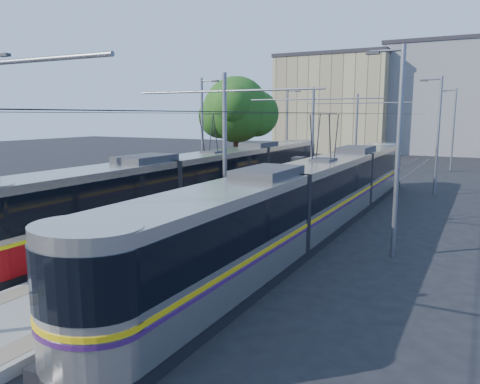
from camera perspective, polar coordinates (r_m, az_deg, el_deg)
The scene contains 13 objects.
ground at distance 15.65m, azimuth -16.69°, elevation -11.45°, with size 160.00×160.00×0.00m, color black.
platform at distance 29.73m, azimuth 6.75°, elevation -0.97°, with size 4.00×50.00×0.30m, color gray.
tactile_strip_left at distance 30.24m, azimuth 4.19°, elevation -0.45°, with size 0.70×50.00×0.01m, color gray.
tactile_strip_right at distance 29.23m, azimuth 9.41°, elevation -0.90°, with size 0.70×50.00×0.01m, color gray.
rails at distance 29.75m, azimuth 6.75°, elevation -1.22°, with size 8.71×70.00×0.03m.
tram_left at distance 27.49m, azimuth -3.22°, elevation 1.52°, with size 2.43×30.78×5.50m.
tram_right at distance 22.83m, azimuth 10.00°, elevation 0.16°, with size 2.43×32.03×5.50m.
catenary at distance 26.63m, azimuth 4.72°, elevation 7.34°, with size 9.20×70.00×7.00m.
street_lamps at distance 33.04m, azimuth 9.40°, elevation 7.05°, with size 15.18×38.22×8.00m.
shelter at distance 29.51m, azimuth 7.12°, elevation 1.89°, with size 0.78×1.20×2.57m.
tree at distance 38.56m, azimuth 0.17°, elevation 9.87°, with size 5.89×5.44×8.55m.
building_left at distance 73.26m, azimuth 11.72°, elevation 10.49°, with size 16.32×12.24×14.21m.
building_centre at distance 74.50m, azimuth 24.72°, elevation 10.29°, with size 18.36×14.28×15.43m.
Camera 1 is at (10.40, -10.34, 5.46)m, focal length 35.00 mm.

